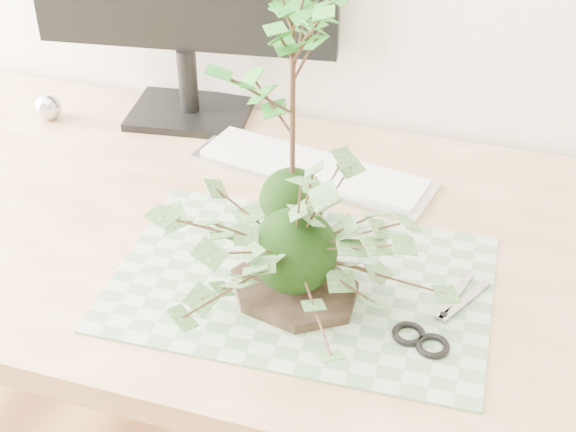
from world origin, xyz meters
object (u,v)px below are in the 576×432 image
object	(u,v)px
ivy_kokedama	(295,217)
maple_kokedama	(293,49)
keyboard	(313,169)
desk	(317,286)

from	to	relation	value
ivy_kokedama	maple_kokedama	size ratio (longest dim) A/B	0.82
ivy_kokedama	keyboard	distance (m)	0.33
desk	keyboard	world-z (taller)	keyboard
maple_kokedama	keyboard	world-z (taller)	maple_kokedama
maple_kokedama	keyboard	xyz separation A→B (m)	(-0.01, 0.15, -0.27)
desk	ivy_kokedama	distance (m)	0.25
desk	ivy_kokedama	bearing A→B (deg)	-88.64
maple_kokedama	ivy_kokedama	bearing A→B (deg)	-71.80
desk	maple_kokedama	size ratio (longest dim) A/B	3.99
ivy_kokedama	maple_kokedama	distance (m)	0.22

